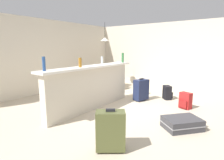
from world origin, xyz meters
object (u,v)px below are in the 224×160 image
Objects in this scene: bottle_blue at (44,64)px; backpack_red at (185,101)px; suitcase_flat_charcoal at (182,123)px; suitcase_upright_navy at (141,90)px; bottle_amber at (80,62)px; pendant_lamp at (105,39)px; bottle_green at (123,58)px; dining_chair_near_partition at (115,76)px; suitcase_upright_olive at (110,130)px; backpack_black at (167,93)px; bottle_clear at (102,60)px; dining_table at (105,71)px.

bottle_blue is 3.54m from backpack_red.
suitcase_upright_navy is at bearing 51.22° from suitcase_flat_charcoal.
bottle_blue is 0.90m from bottle_amber.
suitcase_flat_charcoal is (1.44, -2.28, -1.14)m from bottle_blue.
pendant_lamp is (3.57, 1.35, 0.62)m from bottle_blue.
bottle_green is 2.68m from suitcase_flat_charcoal.
dining_chair_near_partition reaches higher than suitcase_upright_olive.
suitcase_upright_olive is at bearing -150.02° from bottle_green.
suitcase_upright_olive is 2.84m from suitcase_upright_navy.
suitcase_upright_navy is (2.70, 0.90, 0.00)m from suitcase_upright_olive.
backpack_black is at bearing -95.20° from dining_chair_near_partition.
suitcase_flat_charcoal is 2.02× the size of backpack_red.
bottle_amber reaches higher than backpack_black.
suitcase_flat_charcoal is (-2.04, -3.06, -0.41)m from dining_chair_near_partition.
suitcase_flat_charcoal is at bearing -128.78° from suitcase_upright_navy.
suitcase_flat_charcoal is at bearing -96.21° from bottle_clear.
bottle_green reaches higher than dining_table.
suitcase_upright_olive is (-3.47, -2.91, -0.32)m from dining_table.
dining_chair_near_partition is 4.23m from suitcase_upright_olive.
bottle_blue reaches higher than bottle_amber.
backpack_red is at bearing -46.26° from bottle_amber.
dining_table reaches higher than backpack_red.
dining_table is at bearing 60.36° from suitcase_flat_charcoal.
backpack_black is (3.29, 0.32, -0.13)m from suitcase_upright_olive.
dining_chair_near_partition is at bearing 84.80° from backpack_black.
bottle_green reaches higher than bottle_blue.
bottle_clear is at bearing -142.80° from dining_table.
bottle_clear is 2.32m from dining_table.
backpack_red is at bearing -88.53° from suitcase_upright_navy.
suitcase_upright_olive is (-0.89, -1.55, -0.89)m from bottle_amber.
dining_chair_near_partition is 1.10× the size of suitcase_flat_charcoal.
bottle_clear is at bearing 142.50° from backpack_black.
bottle_clear reaches higher than dining_chair_near_partition.
bottle_amber is (0.89, -0.07, -0.03)m from bottle_blue.
bottle_amber is 2.12m from suitcase_upright_navy.
backpack_black is (0.71, -1.17, -1.05)m from bottle_green.
suitcase_upright_navy is (2.70, -0.72, -0.92)m from bottle_blue.
bottle_amber is at bearing 103.98° from suitcase_flat_charcoal.
bottle_clear is at bearing -0.08° from bottle_amber.
bottle_green is at bearing -4.21° from bottle_clear.
backpack_black is at bearing -21.61° from bottle_blue.
dining_chair_near_partition is at bearing 45.33° from bottle_green.
bottle_clear is 0.52× the size of backpack_red.
pendant_lamp is at bearing 84.01° from backpack_black.
bottle_clear is at bearing 83.79° from suitcase_flat_charcoal.
suitcase_upright_navy is (0.12, -0.59, -0.93)m from bottle_green.
suitcase_upright_navy is (1.01, -0.65, -0.89)m from bottle_clear.
bottle_blue is 0.67× the size of backpack_black.
dining_table is 4.14m from suitcase_flat_charcoal.
bottle_clear is 0.33× the size of suitcase_upright_navy.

